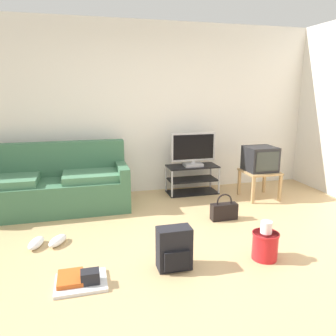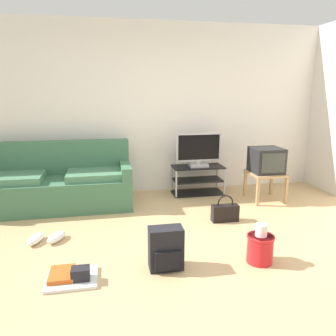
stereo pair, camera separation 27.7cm
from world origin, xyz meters
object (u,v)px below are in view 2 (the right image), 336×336
Objects in this scene: crt_tv at (266,160)px; backpack at (166,249)px; tv_stand at (198,180)px; handbag at (225,212)px; cleaning_bucket at (260,247)px; sneakers_pair at (46,238)px; side_table at (266,177)px; couch at (57,184)px; floor_tray at (71,276)px; flat_tv at (199,150)px.

crt_tv is 2.56m from backpack.
tv_stand is at bearing 152.47° from crt_tv.
crt_tv is 1.09× the size of backpack.
crt_tv is 1.26m from handbag.
sneakers_pair is (-2.15, 0.86, -0.12)m from cleaning_bucket.
backpack reaches higher than sneakers_pair.
backpack is at bearing -133.91° from handbag.
tv_stand reaches higher than side_table.
cleaning_bucket is at bearing -89.99° from tv_stand.
tv_stand is 1.13m from crt_tv.
cleaning_bucket is at bearing -117.85° from crt_tv.
couch is 4.70× the size of crt_tv.
crt_tv is 1.00× the size of floor_tray.
backpack is (1.23, -1.97, -0.14)m from couch.
side_table is (0.93, -0.48, -0.36)m from flat_tv.
flat_tv is 2.64m from sneakers_pair.
couch is 5.95× the size of handbag.
flat_tv is 1.11m from side_table.
cleaning_bucket is (0.00, -2.23, -0.56)m from flat_tv.
cleaning_bucket is (0.93, -0.06, -0.04)m from backpack.
couch is 1.21m from sneakers_pair.
cleaning_bucket reaches higher than floor_tray.
couch is 4.71× the size of floor_tray.
floor_tray is (-1.80, 0.01, -0.12)m from cleaning_bucket.
flat_tv is 1.62× the size of sneakers_pair.
couch is 3.11m from side_table.
backpack is at bearing 176.43° from cleaning_bucket.
side_table is 1.46× the size of handbag.
floor_tray is (-2.73, -1.76, -0.58)m from crt_tv.
couch is 2.97m from cleaning_bucket.
backpack is 0.92× the size of floor_tray.
side_table is at bearing -27.23° from flat_tv.
tv_stand is 2.57m from sneakers_pair.
sneakers_pair is at bearing -174.78° from handbag.
sneakers_pair is at bearing 112.38° from floor_tray.
side_table is 1.15× the size of floor_tray.
backpack reaches higher than handbag.
tv_stand is 1.82× the size of sneakers_pair.
cleaning_bucket is at bearing -43.20° from couch.
couch is 2.20m from flat_tv.
couch reaches higher than tv_stand.
backpack is 1.39m from handbag.
sneakers_pair is at bearing -147.36° from flat_tv.
side_table is at bearing -90.00° from crt_tv.
crt_tv reaches higher than handbag.
tv_stand is at bearing 5.96° from couch.
tv_stand is (2.16, 0.23, -0.11)m from couch.
couch is at bearing 90.62° from sneakers_pair.
cleaning_bucket is at bearing -91.66° from handbag.
couch is 4.08× the size of side_table.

